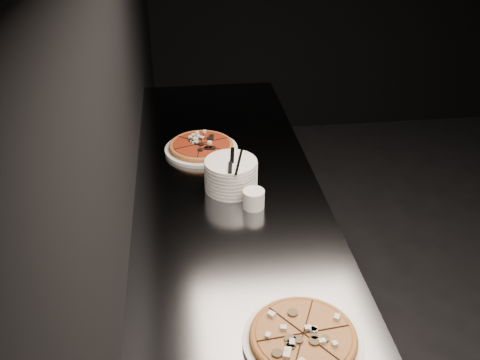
{
  "coord_description": "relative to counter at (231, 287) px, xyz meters",
  "views": [
    {
      "loc": [
        -2.3,
        -1.73,
        2.06
      ],
      "look_at": [
        -2.08,
        0.09,
        0.95
      ],
      "focal_mm": 40.0,
      "sensor_mm": 36.0,
      "label": 1
    }
  ],
  "objects": [
    {
      "name": "counter",
      "position": [
        0.0,
        0.0,
        0.0
      ],
      "size": [
        0.74,
        2.44,
        0.92
      ],
      "color": "slate",
      "rests_on": "floor"
    },
    {
      "name": "cutlery",
      "position": [
        0.02,
        0.06,
        0.59
      ],
      "size": [
        0.1,
        0.21,
        0.01
      ],
      "rotation": [
        0.0,
        0.0,
        -0.13
      ],
      "color": "silver",
      "rests_on": "plate_stack"
    },
    {
      "name": "wall_left",
      "position": [
        -0.37,
        0.0,
        0.94
      ],
      "size": [
        0.02,
        5.0,
        2.8
      ],
      "primitive_type": "cube",
      "color": "black",
      "rests_on": "floor"
    },
    {
      "name": "ramekin",
      "position": [
        0.08,
        -0.07,
        0.5
      ],
      "size": [
        0.08,
        0.08,
        0.07
      ],
      "color": "white",
      "rests_on": "counter"
    },
    {
      "name": "plate_stack",
      "position": [
        0.01,
        0.07,
        0.52
      ],
      "size": [
        0.21,
        0.21,
        0.12
      ],
      "color": "white",
      "rests_on": "counter"
    },
    {
      "name": "pizza_mushroom",
      "position": [
        0.12,
        -0.75,
        0.48
      ],
      "size": [
        0.33,
        0.33,
        0.04
      ],
      "rotation": [
        0.0,
        0.0,
        0.1
      ],
      "color": "white",
      "rests_on": "counter"
    },
    {
      "name": "pizza_tomato",
      "position": [
        -0.09,
        0.41,
        0.48
      ],
      "size": [
        0.37,
        0.37,
        0.04
      ],
      "rotation": [
        0.0,
        0.0,
        0.34
      ],
      "color": "white",
      "rests_on": "counter"
    }
  ]
}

